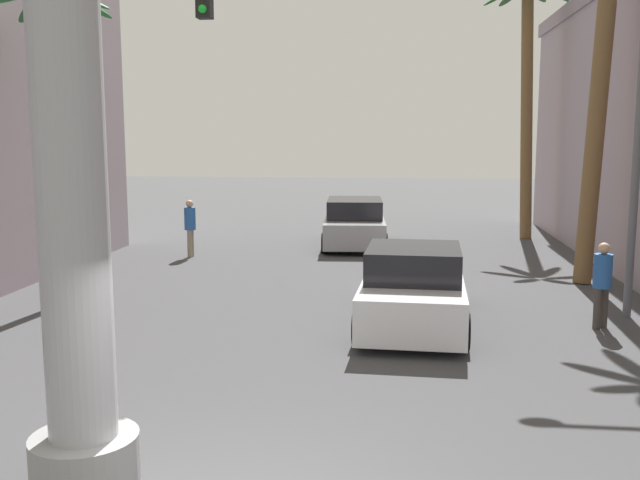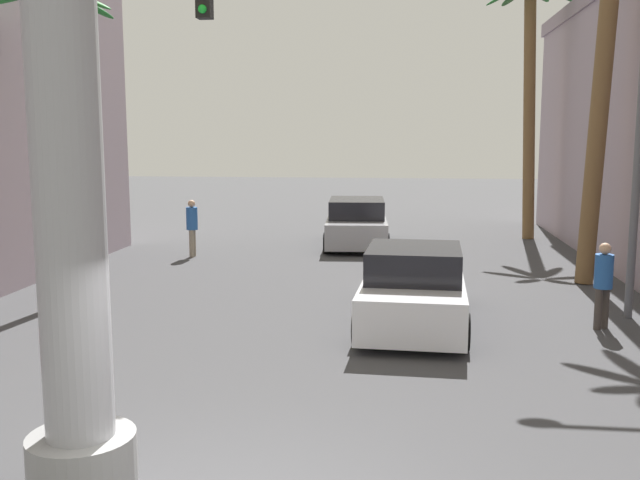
{
  "view_description": "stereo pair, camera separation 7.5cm",
  "coord_description": "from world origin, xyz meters",
  "px_view_note": "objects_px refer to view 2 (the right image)",
  "views": [
    {
      "loc": [
        1.36,
        -6.2,
        3.65
      ],
      "look_at": [
        0.0,
        6.04,
        1.83
      ],
      "focal_mm": 40.0,
      "sensor_mm": 36.0,
      "label": 1
    },
    {
      "loc": [
        1.44,
        -6.19,
        3.65
      ],
      "look_at": [
        0.0,
        6.04,
        1.83
      ],
      "focal_mm": 40.0,
      "sensor_mm": 36.0,
      "label": 2
    }
  ],
  "objects_px": {
    "pedestrian_far_left": "(192,224)",
    "palm_tree_far_right": "(530,88)",
    "pedestrian_mid_right": "(603,279)",
    "street_lamp": "(619,101)",
    "palm_tree_mid_left": "(67,86)",
    "palm_tree_mid_right": "(601,55)",
    "car_far": "(357,224)",
    "car_lead": "(414,288)",
    "traffic_light_mast": "(47,86)"
  },
  "relations": [
    {
      "from": "pedestrian_far_left",
      "to": "palm_tree_far_right",
      "type": "bearing_deg",
      "value": 26.24
    },
    {
      "from": "pedestrian_mid_right",
      "to": "pedestrian_far_left",
      "type": "xyz_separation_m",
      "value": [
        -10.08,
        6.99,
        0.04
      ]
    },
    {
      "from": "street_lamp",
      "to": "pedestrian_mid_right",
      "type": "bearing_deg",
      "value": -111.09
    },
    {
      "from": "palm_tree_mid_left",
      "to": "pedestrian_mid_right",
      "type": "distance_m",
      "value": 11.87
    },
    {
      "from": "palm_tree_mid_right",
      "to": "pedestrian_mid_right",
      "type": "distance_m",
      "value": 6.53
    },
    {
      "from": "street_lamp",
      "to": "pedestrian_far_left",
      "type": "xyz_separation_m",
      "value": [
        -10.45,
        6.04,
        -3.29
      ]
    },
    {
      "from": "pedestrian_far_left",
      "to": "car_far",
      "type": "bearing_deg",
      "value": 29.95
    },
    {
      "from": "car_lead",
      "to": "pedestrian_mid_right",
      "type": "height_order",
      "value": "pedestrian_mid_right"
    },
    {
      "from": "street_lamp",
      "to": "palm_tree_mid_left",
      "type": "bearing_deg",
      "value": 177.19
    },
    {
      "from": "car_lead",
      "to": "pedestrian_far_left",
      "type": "distance_m",
      "value": 9.6
    },
    {
      "from": "palm_tree_mid_right",
      "to": "pedestrian_far_left",
      "type": "xyz_separation_m",
      "value": [
        -10.97,
        2.44,
        -4.56
      ]
    },
    {
      "from": "palm_tree_mid_left",
      "to": "pedestrian_far_left",
      "type": "relative_size",
      "value": 3.98
    },
    {
      "from": "palm_tree_mid_left",
      "to": "street_lamp",
      "type": "bearing_deg",
      "value": -2.81
    },
    {
      "from": "palm_tree_far_right",
      "to": "pedestrian_mid_right",
      "type": "relative_size",
      "value": 5.37
    },
    {
      "from": "car_far",
      "to": "palm_tree_mid_right",
      "type": "distance_m",
      "value": 9.4
    },
    {
      "from": "palm_tree_mid_left",
      "to": "palm_tree_far_right",
      "type": "bearing_deg",
      "value": 42.52
    },
    {
      "from": "palm_tree_far_right",
      "to": "pedestrian_mid_right",
      "type": "height_order",
      "value": "palm_tree_far_right"
    },
    {
      "from": "traffic_light_mast",
      "to": "pedestrian_far_left",
      "type": "bearing_deg",
      "value": 92.19
    },
    {
      "from": "pedestrian_mid_right",
      "to": "pedestrian_far_left",
      "type": "distance_m",
      "value": 12.27
    },
    {
      "from": "palm_tree_far_right",
      "to": "pedestrian_far_left",
      "type": "bearing_deg",
      "value": -153.76
    },
    {
      "from": "car_lead",
      "to": "pedestrian_far_left",
      "type": "height_order",
      "value": "pedestrian_far_left"
    },
    {
      "from": "street_lamp",
      "to": "traffic_light_mast",
      "type": "bearing_deg",
      "value": -163.02
    },
    {
      "from": "palm_tree_mid_left",
      "to": "pedestrian_mid_right",
      "type": "relative_size",
      "value": 4.15
    },
    {
      "from": "car_lead",
      "to": "palm_tree_mid_left",
      "type": "height_order",
      "value": "palm_tree_mid_left"
    },
    {
      "from": "traffic_light_mast",
      "to": "palm_tree_far_right",
      "type": "height_order",
      "value": "palm_tree_far_right"
    },
    {
      "from": "pedestrian_mid_right",
      "to": "traffic_light_mast",
      "type": "bearing_deg",
      "value": -167.6
    },
    {
      "from": "car_lead",
      "to": "car_far",
      "type": "height_order",
      "value": "same"
    },
    {
      "from": "palm_tree_mid_left",
      "to": "pedestrian_far_left",
      "type": "distance_m",
      "value": 6.7
    },
    {
      "from": "car_far",
      "to": "palm_tree_mid_right",
      "type": "bearing_deg",
      "value": -40.02
    },
    {
      "from": "car_lead",
      "to": "pedestrian_far_left",
      "type": "xyz_separation_m",
      "value": [
        -6.55,
        7.02,
        0.3
      ]
    },
    {
      "from": "street_lamp",
      "to": "pedestrian_mid_right",
      "type": "xyz_separation_m",
      "value": [
        -0.36,
        -0.94,
        -3.34
      ]
    },
    {
      "from": "palm_tree_far_right",
      "to": "car_far",
      "type": "bearing_deg",
      "value": -157.0
    },
    {
      "from": "street_lamp",
      "to": "palm_tree_mid_left",
      "type": "xyz_separation_m",
      "value": [
        -11.52,
        0.57,
        0.41
      ]
    },
    {
      "from": "palm_tree_far_right",
      "to": "pedestrian_mid_right",
      "type": "distance_m",
      "value": 12.96
    },
    {
      "from": "pedestrian_mid_right",
      "to": "pedestrian_far_left",
      "type": "height_order",
      "value": "pedestrian_far_left"
    },
    {
      "from": "street_lamp",
      "to": "traffic_light_mast",
      "type": "relative_size",
      "value": 1.1
    },
    {
      "from": "traffic_light_mast",
      "to": "palm_tree_mid_left",
      "type": "xyz_separation_m",
      "value": [
        -1.42,
        3.65,
        0.25
      ]
    },
    {
      "from": "traffic_light_mast",
      "to": "palm_tree_far_right",
      "type": "distance_m",
      "value": 17.66
    },
    {
      "from": "palm_tree_mid_right",
      "to": "pedestrian_far_left",
      "type": "distance_m",
      "value": 12.12
    },
    {
      "from": "traffic_light_mast",
      "to": "pedestrian_mid_right",
      "type": "relative_size",
      "value": 3.87
    },
    {
      "from": "palm_tree_far_right",
      "to": "car_lead",
      "type": "bearing_deg",
      "value": -108.32
    },
    {
      "from": "car_lead",
      "to": "traffic_light_mast",
      "type": "bearing_deg",
      "value": -161.2
    },
    {
      "from": "traffic_light_mast",
      "to": "car_far",
      "type": "height_order",
      "value": "traffic_light_mast"
    },
    {
      "from": "car_lead",
      "to": "pedestrian_far_left",
      "type": "bearing_deg",
      "value": 133.01
    },
    {
      "from": "traffic_light_mast",
      "to": "palm_tree_mid_right",
      "type": "xyz_separation_m",
      "value": [
        10.62,
        6.69,
        1.1
      ]
    },
    {
      "from": "street_lamp",
      "to": "car_far",
      "type": "relative_size",
      "value": 1.52
    },
    {
      "from": "street_lamp",
      "to": "pedestrian_far_left",
      "type": "relative_size",
      "value": 4.1
    },
    {
      "from": "car_far",
      "to": "pedestrian_far_left",
      "type": "bearing_deg",
      "value": -150.05
    },
    {
      "from": "palm_tree_mid_right",
      "to": "pedestrian_mid_right",
      "type": "xyz_separation_m",
      "value": [
        -0.88,
        -4.55,
        -4.6
      ]
    },
    {
      "from": "car_lead",
      "to": "palm_tree_mid_right",
      "type": "xyz_separation_m",
      "value": [
        4.42,
        4.58,
        4.86
      ]
    }
  ]
}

